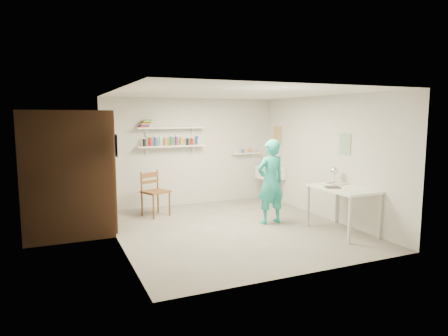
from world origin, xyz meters
name	(u,v)px	position (x,y,z in m)	size (l,w,h in m)	color
floor	(233,229)	(0.00, 0.00, -0.01)	(4.00, 4.50, 0.02)	slate
ceiling	(233,92)	(0.00, 0.00, 2.41)	(4.00, 4.50, 0.02)	silver
wall_back	(191,152)	(0.00, 2.26, 1.20)	(4.00, 0.02, 2.40)	silver
wall_front	(310,182)	(0.00, -2.26, 1.20)	(4.00, 0.02, 2.40)	silver
wall_left	(116,168)	(-2.01, 0.00, 1.20)	(0.02, 4.50, 2.40)	silver
wall_right	(326,157)	(2.01, 0.00, 1.20)	(0.02, 4.50, 2.40)	silver
doorway_recess	(109,172)	(-1.99, 1.05, 1.00)	(0.02, 0.90, 2.00)	black
corridor_box	(66,172)	(-2.70, 1.05, 1.05)	(1.40, 1.50, 2.10)	brown
door_lintel	(108,114)	(-1.97, 1.05, 2.05)	(0.06, 1.05, 0.10)	brown
door_jamb_near	(114,176)	(-1.97, 0.55, 1.00)	(0.06, 0.10, 2.00)	brown
door_jamb_far	(106,169)	(-1.97, 1.55, 1.00)	(0.06, 0.10, 2.00)	brown
shelf_lower	(171,146)	(-0.50, 2.13, 1.35)	(1.50, 0.22, 0.03)	white
shelf_upper	(171,128)	(-0.50, 2.13, 1.75)	(1.50, 0.22, 0.03)	white
ledge_shelf	(246,153)	(1.35, 2.17, 1.12)	(0.70, 0.14, 0.03)	white
poster_left	(116,146)	(-1.99, 0.05, 1.55)	(0.01, 0.28, 0.36)	#334C7F
poster_right_a	(278,135)	(1.99, 1.80, 1.55)	(0.01, 0.34, 0.42)	#995933
poster_right_b	(345,144)	(1.99, -0.55, 1.50)	(0.01, 0.30, 0.38)	#3F724C
belfast_sink	(270,172)	(1.75, 1.70, 0.70)	(0.48, 0.60, 0.30)	white
man	(271,182)	(0.80, 0.06, 0.79)	(0.58, 0.38, 1.58)	#22AC9C
wall_clock	(266,166)	(0.82, 0.28, 1.05)	(0.28, 0.28, 0.04)	beige
wooden_chair	(156,192)	(-1.04, 1.47, 0.49)	(0.46, 0.44, 0.99)	brown
work_table	(342,210)	(1.64, -0.95, 0.39)	(0.71, 1.18, 0.79)	white
desk_lamp	(335,171)	(1.83, -0.48, 1.01)	(0.15, 0.15, 0.15)	silver
spray_cans	(171,142)	(-0.50, 2.13, 1.45)	(1.34, 0.06, 0.17)	black
book_stack	(146,123)	(-1.05, 2.13, 1.85)	(0.28, 0.14, 0.17)	red
ledge_pots	(246,151)	(1.35, 2.17, 1.18)	(0.48, 0.07, 0.09)	silver
papers	(343,187)	(1.64, -0.95, 0.80)	(0.30, 0.22, 0.02)	silver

